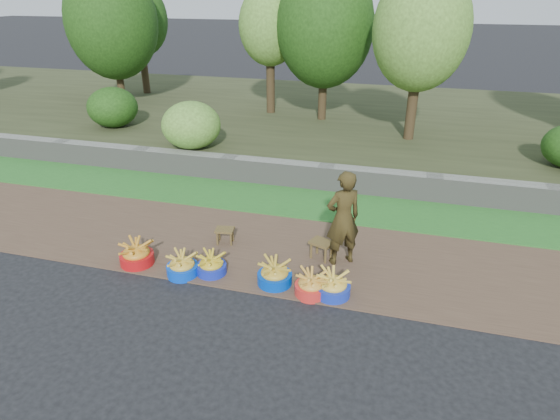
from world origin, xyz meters
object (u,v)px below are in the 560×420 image
(basin_c, at_px, (211,265))
(stool_right, at_px, (321,245))
(basin_b, at_px, (182,266))
(basin_f, at_px, (333,286))
(basin_e, at_px, (311,285))
(basin_a, at_px, (136,255))
(basin_d, at_px, (275,274))
(stool_left, at_px, (225,232))
(vendor_woman, at_px, (343,218))

(basin_c, height_order, stool_right, basin_c)
(basin_b, distance_m, stool_right, 2.21)
(basin_f, bearing_deg, basin_e, -170.18)
(basin_a, xyz_separation_m, stool_right, (2.79, 0.93, 0.09))
(basin_c, height_order, basin_d, basin_d)
(basin_d, bearing_deg, basin_f, -3.76)
(stool_right, bearing_deg, basin_c, -150.49)
(basin_d, distance_m, basin_f, 0.88)
(stool_left, bearing_deg, basin_f, -26.09)
(basin_d, xyz_separation_m, stool_right, (0.53, 0.88, 0.09))
(basin_a, height_order, basin_b, basin_a)
(basin_a, bearing_deg, vendor_woman, 16.33)
(basin_b, height_order, basin_e, basin_b)
(basin_d, bearing_deg, basin_a, -178.78)
(basin_c, relative_size, basin_d, 0.89)
(basin_b, height_order, basin_d, basin_d)
(basin_f, xyz_separation_m, stool_right, (-0.35, 0.94, 0.10))
(basin_d, height_order, basin_e, basin_d)
(basin_e, height_order, stool_left, basin_e)
(basin_b, height_order, stool_right, basin_b)
(basin_d, relative_size, basin_f, 1.02)
(basin_d, distance_m, stool_left, 1.49)
(basin_d, bearing_deg, vendor_woman, 45.47)
(basin_b, distance_m, stool_left, 1.11)
(basin_d, distance_m, vendor_woman, 1.36)
(basin_a, height_order, stool_right, basin_a)
(basin_d, relative_size, stool_left, 1.50)
(basin_c, relative_size, stool_right, 1.09)
(basin_e, xyz_separation_m, stool_left, (-1.73, 1.05, 0.08))
(basin_b, relative_size, stool_right, 1.14)
(basin_b, xyz_separation_m, stool_left, (0.27, 1.07, 0.08))
(basin_a, distance_m, basin_b, 0.84)
(basin_d, distance_m, stool_right, 1.03)
(basin_b, xyz_separation_m, stool_right, (1.96, 1.02, 0.10))
(stool_left, bearing_deg, basin_d, -39.05)
(basin_b, xyz_separation_m, basin_f, (2.30, 0.08, 0.01))
(basin_c, relative_size, basin_e, 0.97)
(basin_b, xyz_separation_m, basin_e, (2.00, 0.03, -0.00))
(stool_right, bearing_deg, basin_b, -152.44)
(vendor_woman, bearing_deg, basin_d, 11.54)
(basin_e, bearing_deg, basin_f, 9.82)
(basin_a, relative_size, vendor_woman, 0.34)
(basin_b, distance_m, basin_f, 2.30)
(basin_a, bearing_deg, basin_f, -0.17)
(basin_f, xyz_separation_m, vendor_woman, (-0.03, 0.92, 0.62))
(basin_a, distance_m, vendor_woman, 3.30)
(basin_b, distance_m, basin_d, 1.43)
(basin_c, distance_m, stool_left, 0.94)
(stool_left, relative_size, vendor_woman, 0.22)
(basin_b, distance_m, basin_e, 2.00)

